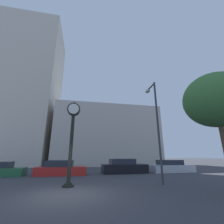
# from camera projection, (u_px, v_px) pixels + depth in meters

# --- Properties ---
(ground_plane) EXTENTS (200.00, 200.00, 0.00)m
(ground_plane) POSITION_uv_depth(u_px,v_px,m) (66.00, 195.00, 6.96)
(ground_plane) COLOR #38383D
(building_tall_tower) EXTENTS (13.67, 12.00, 30.05)m
(building_tall_tower) POSITION_uv_depth(u_px,v_px,m) (22.00, 90.00, 31.48)
(building_tall_tower) COLOR beige
(building_tall_tower) RESTS_ON ground_plane
(building_storefront_row) EXTENTS (19.98, 12.00, 11.29)m
(building_storefront_row) POSITION_uv_depth(u_px,v_px,m) (106.00, 137.00, 32.17)
(building_storefront_row) COLOR beige
(building_storefront_row) RESTS_ON ground_plane
(street_clock) EXTENTS (0.85, 0.67, 5.30)m
(street_clock) POSITION_uv_depth(u_px,v_px,m) (72.00, 131.00, 9.67)
(street_clock) COLOR black
(street_clock) RESTS_ON ground_plane
(car_red) EXTENTS (4.71, 1.96, 1.35)m
(car_red) POSITION_uv_depth(u_px,v_px,m) (61.00, 169.00, 14.25)
(car_red) COLOR red
(car_red) RESTS_ON ground_plane
(car_black) EXTENTS (4.76, 1.99, 1.46)m
(car_black) POSITION_uv_depth(u_px,v_px,m) (124.00, 167.00, 15.89)
(car_black) COLOR black
(car_black) RESTS_ON ground_plane
(car_silver) EXTENTS (4.78, 1.75, 1.32)m
(car_silver) POSITION_uv_depth(u_px,v_px,m) (171.00, 167.00, 16.83)
(car_silver) COLOR #BCBCC1
(car_silver) RESTS_ON ground_plane
(street_lamp_right) EXTENTS (0.36, 1.57, 7.13)m
(street_lamp_right) POSITION_uv_depth(u_px,v_px,m) (155.00, 115.00, 11.01)
(street_lamp_right) COLOR #38383D
(street_lamp_right) RESTS_ON ground_plane
(bare_tree) EXTENTS (3.37, 3.37, 6.27)m
(bare_tree) POSITION_uv_depth(u_px,v_px,m) (215.00, 100.00, 8.37)
(bare_tree) COLOR brown
(bare_tree) RESTS_ON ground_plane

